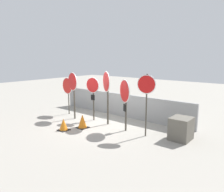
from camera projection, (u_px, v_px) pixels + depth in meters
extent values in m
plane|color=gray|center=(100.00, 123.00, 10.35)|extent=(40.00, 40.00, 0.00)
cube|color=gray|center=(120.00, 105.00, 11.46)|extent=(7.97, 0.12, 1.18)
cylinder|color=#474238|center=(69.00, 96.00, 11.78)|extent=(0.06, 0.06, 1.97)
cylinder|color=white|center=(67.00, 86.00, 11.64)|extent=(0.87, 0.12, 0.87)
cylinder|color=red|center=(67.00, 86.00, 11.63)|extent=(0.81, 0.11, 0.81)
cylinder|color=#474238|center=(74.00, 97.00, 10.85)|extent=(0.08, 0.08, 2.25)
cylinder|color=white|center=(73.00, 81.00, 10.68)|extent=(0.87, 0.24, 0.89)
cylinder|color=red|center=(72.00, 82.00, 10.67)|extent=(0.81, 0.23, 0.83)
cylinder|color=#474238|center=(94.00, 100.00, 10.59)|extent=(0.07, 0.07, 2.03)
cylinder|color=white|center=(93.00, 85.00, 10.42)|extent=(0.74, 0.12, 0.75)
cylinder|color=red|center=(92.00, 85.00, 10.40)|extent=(0.69, 0.11, 0.69)
cube|color=black|center=(93.00, 97.00, 10.52)|extent=(0.21, 0.05, 0.26)
cylinder|color=#474238|center=(108.00, 100.00, 9.92)|extent=(0.08, 0.08, 2.30)
cylinder|color=white|center=(106.00, 82.00, 9.75)|extent=(0.79, 0.52, 0.92)
cylinder|color=red|center=(106.00, 82.00, 9.75)|extent=(0.74, 0.48, 0.86)
cylinder|color=#474238|center=(126.00, 108.00, 9.07)|extent=(0.08, 0.08, 1.97)
cylinder|color=white|center=(125.00, 91.00, 8.92)|extent=(0.82, 0.52, 0.95)
cylinder|color=red|center=(124.00, 91.00, 8.92)|extent=(0.77, 0.48, 0.89)
cube|color=black|center=(125.00, 108.00, 9.05)|extent=(0.19, 0.13, 0.30)
cylinder|color=#474238|center=(146.00, 106.00, 8.39)|extent=(0.06, 0.06, 2.45)
cylinder|color=white|center=(146.00, 84.00, 8.19)|extent=(0.71, 0.19, 0.72)
cylinder|color=red|center=(146.00, 84.00, 8.18)|extent=(0.65, 0.18, 0.66)
cube|color=black|center=(83.00, 127.00, 9.61)|extent=(0.47, 0.47, 0.02)
cone|color=orange|center=(82.00, 121.00, 9.55)|extent=(0.39, 0.39, 0.58)
cube|color=black|center=(64.00, 130.00, 9.29)|extent=(0.43, 0.43, 0.02)
cone|color=orange|center=(63.00, 124.00, 9.24)|extent=(0.36, 0.36, 0.49)
cube|color=#605B51|center=(181.00, 129.00, 8.17)|extent=(0.73, 0.80, 0.85)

